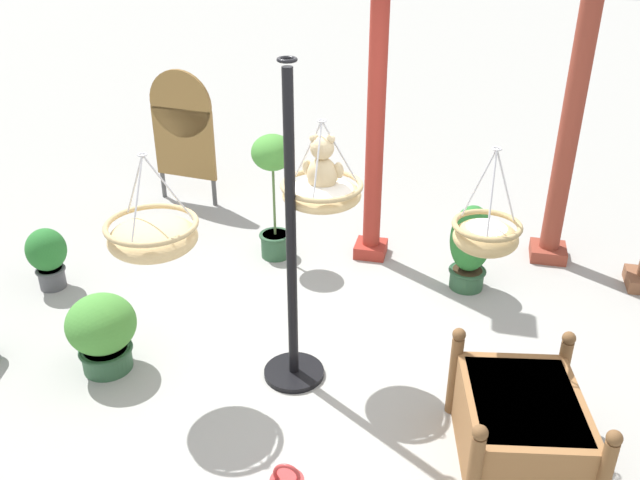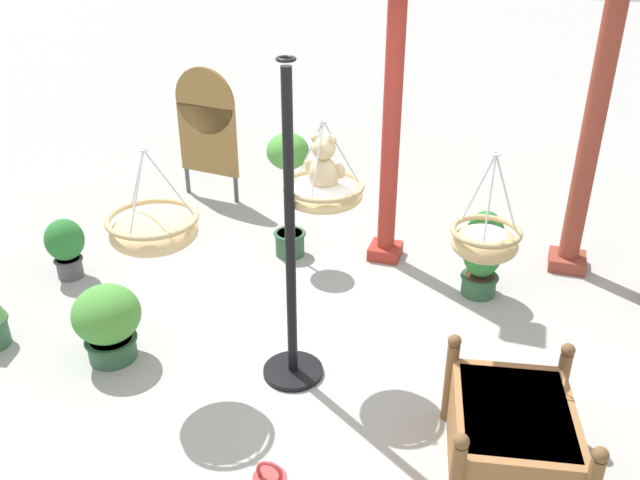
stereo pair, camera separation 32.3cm
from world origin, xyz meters
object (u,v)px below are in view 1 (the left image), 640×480
Objects in this scene: greenhouse_pillar_left at (571,122)px; wooden_planter_box at (520,428)px; display_pole_central at (292,293)px; hanging_basket_with_teddy at (322,193)px; teddy_bear at (323,167)px; hanging_basket_right_low at (486,235)px; greenhouse_pillar_far_back at (376,126)px; potted_plant_trailing_ivy at (47,255)px; potted_plant_fern_front at (470,247)px; potted_plant_small_succulent at (102,331)px; hanging_basket_left_high at (153,236)px; display_sign_board at (183,127)px; potted_plant_conical_shrub at (273,183)px.

wooden_planter_box is at bearing -97.40° from greenhouse_pillar_left.
display_pole_central is 1.70m from wooden_planter_box.
teddy_bear is at bearing 90.00° from hanging_basket_with_teddy.
display_pole_central is 1.36m from hanging_basket_right_low.
greenhouse_pillar_far_back is (0.10, 1.69, -0.07)m from hanging_basket_with_teddy.
hanging_basket_with_teddy is at bearing -9.98° from potted_plant_trailing_ivy.
potted_plant_small_succulent is at bearing -145.24° from potted_plant_fern_front.
potted_plant_small_succulent is (-0.54, 0.07, -0.87)m from hanging_basket_left_high.
greenhouse_pillar_left is 1.87× the size of display_sign_board.
hanging_basket_left_high is 2.84m from potted_plant_fern_front.
greenhouse_pillar_far_back reaches higher than wooden_planter_box.
display_sign_board is (-3.89, 0.46, -0.47)m from greenhouse_pillar_left.
wooden_planter_box is 0.72× the size of display_sign_board.
wooden_planter_box is at bearing -42.49° from display_sign_board.
display_pole_central reaches higher than potted_plant_trailing_ivy.
potted_plant_small_succulent is at bearing -142.80° from greenhouse_pillar_left.
potted_plant_conical_shrub is at bearing 110.58° from display_pole_central.
display_sign_board is (-1.13, 3.03, -0.32)m from hanging_basket_left_high.
greenhouse_pillar_far_back is at bearing -168.98° from greenhouse_pillar_left.
potted_plant_conical_shrub is 2.15× the size of potted_plant_trailing_ivy.
hanging_basket_with_teddy reaches higher than hanging_basket_right_low.
display_pole_central reaches higher than potted_plant_conical_shrub.
hanging_basket_with_teddy is 1.70m from greenhouse_pillar_far_back.
display_sign_board is at bearing 101.34° from potted_plant_small_succulent.
greenhouse_pillar_far_back is at bearing 118.23° from wooden_planter_box.
potted_plant_small_succulent is at bearing -162.42° from hanging_basket_with_teddy.
wooden_planter_box is at bearing -61.77° from greenhouse_pillar_far_back.
display_pole_central is 2.91× the size of potted_plant_fern_front.
teddy_bear is 0.67× the size of potted_plant_small_succulent.
display_pole_central is at bearing -174.34° from hanging_basket_right_low.
hanging_basket_left_high is 0.63× the size of wooden_planter_box.
wooden_planter_box is 1.36× the size of potted_plant_fern_front.
display_pole_central is 2.14× the size of wooden_planter_box.
teddy_bear reaches higher than hanging_basket_left_high.
hanging_basket_left_high is at bearing 175.20° from wooden_planter_box.
potted_plant_trailing_ivy is at bearing -166.92° from potted_plant_fern_front.
greenhouse_pillar_left is 4.26m from potted_plant_small_succulent.
hanging_basket_with_teddy is at bearing 17.58° from potted_plant_small_succulent.
teddy_bear is at bearing -129.10° from potted_plant_fern_front.
wooden_planter_box is at bearing -28.70° from teddy_bear.
potted_plant_conical_shrub is (-2.57, -0.56, -0.59)m from greenhouse_pillar_left.
potted_plant_fern_front is (-0.38, 2.04, 0.14)m from wooden_planter_box.
teddy_bear is 1.99m from potted_plant_fern_front.
hanging_basket_with_teddy is 1.91m from potted_plant_fern_front.
display_sign_board is at bearing 142.34° from potted_plant_conical_shrub.
hanging_basket_right_low is (1.09, -0.13, -0.13)m from hanging_basket_with_teddy.
hanging_basket_left_high reaches higher than potted_plant_conical_shrub.
wooden_planter_box is at bearing -17.83° from display_pole_central.
hanging_basket_left_high is (-0.99, -0.57, -0.34)m from teddy_bear.
potted_plant_fern_front is 1.86m from potted_plant_conical_shrub.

